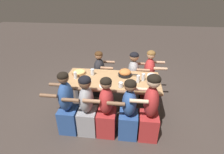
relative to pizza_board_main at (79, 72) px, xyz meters
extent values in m
plane|color=#423833|center=(0.72, -0.17, -0.80)|extent=(18.00, 18.00, 0.00)
cube|color=tan|center=(0.72, -0.17, -0.05)|extent=(1.86, 0.84, 0.04)
cube|color=#4C4C51|center=(-0.16, -0.53, -0.43)|extent=(0.07, 0.07, 0.73)
cube|color=#4C4C51|center=(1.59, -0.53, -0.43)|extent=(0.07, 0.07, 0.73)
cube|color=#4C4C51|center=(-0.16, 0.19, -0.43)|extent=(0.07, 0.07, 0.73)
cube|color=#4C4C51|center=(1.59, 0.19, -0.43)|extent=(0.07, 0.07, 0.73)
cylinder|color=#996B42|center=(0.00, 0.00, -0.02)|extent=(0.30, 0.30, 0.02)
torus|color=tan|center=(0.00, 0.00, 0.01)|extent=(0.27, 0.27, 0.03)
cylinder|color=#E5C675|center=(0.00, 0.00, 0.00)|extent=(0.23, 0.23, 0.03)
cylinder|color=#E5C166|center=(0.06, -0.05, 0.02)|extent=(0.02, 0.02, 0.01)
cylinder|color=#E5C166|center=(-0.08, -0.01, 0.02)|extent=(0.02, 0.02, 0.01)
cylinder|color=#E5C166|center=(-0.01, 0.02, 0.02)|extent=(0.02, 0.02, 0.01)
cylinder|color=#E5C166|center=(0.04, -0.08, 0.02)|extent=(0.02, 0.02, 0.01)
cylinder|color=#E5C166|center=(0.08, 0.01, 0.02)|extent=(0.02, 0.02, 0.01)
cylinder|color=#E5C166|center=(-0.05, 0.00, 0.02)|extent=(0.02, 0.02, 0.01)
cylinder|color=black|center=(0.96, 0.01, 0.00)|extent=(0.27, 0.27, 0.05)
cylinder|color=black|center=(1.16, 0.01, 0.01)|extent=(0.12, 0.02, 0.02)
ellipsoid|color=#C17038|center=(0.96, 0.01, 0.05)|extent=(0.24, 0.24, 0.13)
cylinder|color=white|center=(1.51, 0.09, -0.02)|extent=(0.19, 0.19, 0.01)
cube|color=#B7B7BC|center=(1.51, 0.09, -0.01)|extent=(0.11, 0.09, 0.01)
cylinder|color=white|center=(0.23, -0.33, -0.02)|extent=(0.21, 0.21, 0.01)
cube|color=#B7B7BC|center=(0.23, -0.33, -0.01)|extent=(0.14, 0.08, 0.01)
cylinder|color=white|center=(0.62, -0.44, -0.02)|extent=(0.22, 0.22, 0.01)
cube|color=#B7B7BC|center=(0.62, -0.44, -0.01)|extent=(0.16, 0.04, 0.01)
cylinder|color=silver|center=(0.91, -0.45, 0.02)|extent=(0.08, 0.08, 0.10)
cylinder|color=#1EA8DB|center=(0.91, -0.45, 0.01)|extent=(0.07, 0.07, 0.07)
cylinder|color=black|center=(0.93, -0.45, 0.04)|extent=(0.01, 0.01, 0.12)
cylinder|color=silver|center=(1.32, -0.15, 0.05)|extent=(0.06, 0.06, 0.15)
cylinder|color=silver|center=(1.32, -0.15, 0.02)|extent=(0.06, 0.06, 0.08)
cylinder|color=silver|center=(1.22, -0.23, 0.05)|extent=(0.07, 0.07, 0.15)
cylinder|color=black|center=(1.22, -0.23, 0.03)|extent=(0.06, 0.06, 0.11)
cylinder|color=silver|center=(0.30, -0.03, 0.04)|extent=(0.08, 0.08, 0.13)
cylinder|color=silver|center=(0.30, -0.03, 0.01)|extent=(0.07, 0.07, 0.08)
cylinder|color=silver|center=(0.00, -0.22, 0.04)|extent=(0.06, 0.06, 0.14)
cylinder|color=silver|center=(0.00, -0.22, 0.01)|extent=(0.05, 0.05, 0.07)
cylinder|color=silver|center=(1.45, -0.44, 0.03)|extent=(0.07, 0.07, 0.12)
cylinder|color=silver|center=(1.45, -0.44, 0.01)|extent=(0.06, 0.06, 0.07)
cube|color=#B22D2D|center=(0.70, -0.81, -0.56)|extent=(0.32, 0.34, 0.48)
ellipsoid|color=#B22D2D|center=(0.70, -0.81, -0.08)|extent=(0.24, 0.36, 0.48)
sphere|color=#9E7051|center=(0.70, -0.81, 0.25)|extent=(0.19, 0.19, 0.19)
ellipsoid|color=black|center=(0.70, -0.81, 0.28)|extent=(0.19, 0.19, 0.13)
cylinder|color=#9E7051|center=(0.49, -0.98, 0.02)|extent=(0.28, 0.06, 0.06)
cylinder|color=#9E7051|center=(0.49, -0.64, 0.02)|extent=(0.28, 0.06, 0.06)
cube|color=#2D5193|center=(1.08, -0.81, -0.56)|extent=(0.32, 0.34, 0.48)
ellipsoid|color=#2D5193|center=(1.08, -0.81, -0.09)|extent=(0.24, 0.36, 0.46)
sphere|color=brown|center=(1.08, -0.81, 0.23)|extent=(0.19, 0.19, 0.19)
ellipsoid|color=black|center=(1.08, -0.81, 0.27)|extent=(0.20, 0.20, 0.13)
cylinder|color=brown|center=(0.87, -0.98, 0.00)|extent=(0.28, 0.06, 0.06)
cylinder|color=brown|center=(0.87, -0.64, 0.00)|extent=(0.28, 0.06, 0.06)
cube|color=#2D5193|center=(0.00, -0.81, -0.56)|extent=(0.32, 0.34, 0.48)
ellipsoid|color=#2D5193|center=(0.00, -0.81, -0.05)|extent=(0.24, 0.36, 0.54)
sphere|color=brown|center=(0.00, -0.81, 0.30)|extent=(0.18, 0.18, 0.18)
ellipsoid|color=black|center=(0.00, -0.81, 0.34)|extent=(0.19, 0.19, 0.13)
cylinder|color=brown|center=(-0.20, -0.98, 0.06)|extent=(0.28, 0.06, 0.06)
cylinder|color=brown|center=(-0.20, -0.64, 0.06)|extent=(0.28, 0.06, 0.06)
cube|color=#99999E|center=(0.36, -0.81, -0.56)|extent=(0.32, 0.34, 0.48)
ellipsoid|color=#99999E|center=(0.36, -0.81, -0.09)|extent=(0.24, 0.36, 0.47)
sphere|color=brown|center=(0.36, -0.81, 0.25)|extent=(0.20, 0.20, 0.20)
ellipsoid|color=black|center=(0.36, -0.81, 0.28)|extent=(0.21, 0.21, 0.14)
cylinder|color=brown|center=(0.15, -0.98, 0.01)|extent=(0.28, 0.06, 0.06)
cylinder|color=brown|center=(0.15, -0.64, 0.01)|extent=(0.28, 0.06, 0.06)
cube|color=#232328|center=(0.34, 0.47, -0.56)|extent=(0.32, 0.34, 0.48)
ellipsoid|color=#232328|center=(0.34, 0.47, -0.10)|extent=(0.24, 0.36, 0.45)
sphere|color=#9E7051|center=(0.34, 0.47, 0.21)|extent=(0.18, 0.18, 0.18)
ellipsoid|color=#422814|center=(0.34, 0.47, 0.24)|extent=(0.18, 0.18, 0.12)
cylinder|color=#9E7051|center=(0.55, 0.64, -0.01)|extent=(0.28, 0.06, 0.06)
cylinder|color=#9E7051|center=(0.55, 0.30, -0.01)|extent=(0.28, 0.06, 0.06)
cube|color=#99999E|center=(1.13, 0.47, -0.56)|extent=(0.32, 0.34, 0.48)
ellipsoid|color=#99999E|center=(1.13, 0.47, -0.10)|extent=(0.24, 0.36, 0.44)
sphere|color=#9E7051|center=(1.13, 0.47, 0.22)|extent=(0.20, 0.20, 0.20)
ellipsoid|color=black|center=(1.13, 0.47, 0.25)|extent=(0.20, 0.20, 0.14)
cylinder|color=#9E7051|center=(1.34, 0.64, -0.02)|extent=(0.28, 0.06, 0.06)
cylinder|color=#9E7051|center=(1.34, 0.30, -0.02)|extent=(0.28, 0.06, 0.06)
cube|color=#B22D2D|center=(1.42, -0.81, -0.56)|extent=(0.32, 0.34, 0.48)
ellipsoid|color=#B22D2D|center=(1.42, -0.81, -0.04)|extent=(0.24, 0.36, 0.56)
sphere|color=beige|center=(1.42, -0.81, 0.34)|extent=(0.21, 0.21, 0.21)
ellipsoid|color=black|center=(1.42, -0.81, 0.37)|extent=(0.21, 0.21, 0.15)
cylinder|color=beige|center=(1.22, -0.98, 0.08)|extent=(0.28, 0.06, 0.06)
cylinder|color=beige|center=(1.22, -0.64, 0.08)|extent=(0.28, 0.06, 0.06)
cube|color=#B22D2D|center=(1.49, 0.47, -0.56)|extent=(0.32, 0.34, 0.48)
ellipsoid|color=#B22D2D|center=(1.49, 0.47, -0.06)|extent=(0.24, 0.36, 0.51)
sphere|color=tan|center=(1.49, 0.47, 0.28)|extent=(0.18, 0.18, 0.18)
ellipsoid|color=brown|center=(1.49, 0.47, 0.31)|extent=(0.19, 0.19, 0.13)
cylinder|color=tan|center=(1.70, 0.64, 0.04)|extent=(0.28, 0.06, 0.06)
cylinder|color=tan|center=(1.70, 0.30, 0.04)|extent=(0.28, 0.06, 0.06)
camera|label=1|loc=(1.07, -3.15, 1.63)|focal=28.00mm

